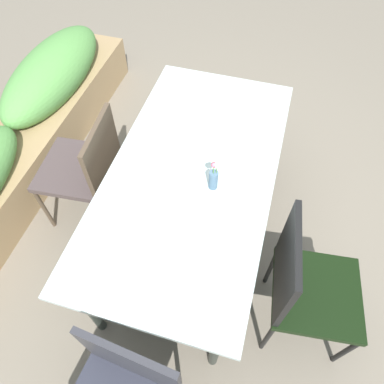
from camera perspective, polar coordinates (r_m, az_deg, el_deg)
ground_plane at (r=2.71m, az=0.36°, el=-5.69°), size 12.00×12.00×0.00m
dining_table at (r=2.11m, az=-0.00°, el=2.50°), size 1.84×0.95×0.75m
chair_near_left at (r=2.02m, az=17.61°, el=-13.96°), size 0.52×0.52×0.98m
chair_far_side at (r=2.49m, az=-16.73°, el=4.15°), size 0.52×0.52×0.89m
flower_vase at (r=1.92m, az=3.53°, el=2.53°), size 0.05×0.06×0.21m
planter_box at (r=3.12m, az=-26.20°, el=7.35°), size 2.99×0.55×0.70m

